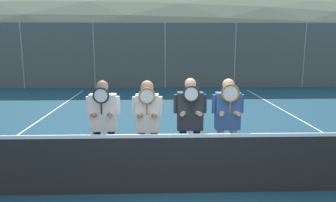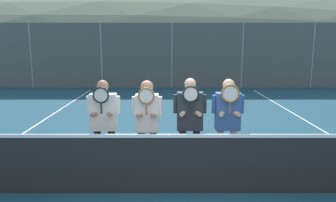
{
  "view_description": "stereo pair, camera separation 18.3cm",
  "coord_description": "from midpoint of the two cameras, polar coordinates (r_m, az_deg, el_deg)",
  "views": [
    {
      "loc": [
        -0.38,
        -4.95,
        2.45
      ],
      "look_at": [
        -0.19,
        0.97,
        1.34
      ],
      "focal_mm": 35.0,
      "sensor_mm": 36.0,
      "label": 1
    },
    {
      "loc": [
        -0.2,
        -4.95,
        2.45
      ],
      "look_at": [
        -0.19,
        0.97,
        1.34
      ],
      "focal_mm": 35.0,
      "sensor_mm": 36.0,
      "label": 2
    }
  ],
  "objects": [
    {
      "name": "tennis_net",
      "position": [
        5.32,
        3.13,
        -10.76
      ],
      "size": [
        10.89,
        0.09,
        1.09
      ],
      "color": "gray",
      "rests_on": "ground_plane"
    },
    {
      "name": "hill_distant",
      "position": [
        57.87,
        0.26,
        8.15
      ],
      "size": [
        115.88,
        64.38,
        22.53
      ],
      "color": "slate",
      "rests_on": "ground_plane"
    },
    {
      "name": "player_center_right",
      "position": [
        5.87,
        4.68,
        -3.15
      ],
      "size": [
        0.59,
        0.34,
        1.79
      ],
      "color": "#232838",
      "rests_on": "ground_plane"
    },
    {
      "name": "player_rightmost",
      "position": [
        6.0,
        11.18,
        -3.0
      ],
      "size": [
        0.58,
        0.34,
        1.77
      ],
      "color": "white",
      "rests_on": "ground_plane"
    },
    {
      "name": "car_far_left",
      "position": [
        21.22,
        -18.4,
        5.87
      ],
      "size": [
        4.26,
        2.09,
        1.77
      ],
      "color": "slate",
      "rests_on": "ground_plane"
    },
    {
      "name": "fence_back",
      "position": [
        16.92,
        0.96,
        7.89
      ],
      "size": [
        21.76,
        0.06,
        3.31
      ],
      "color": "gray",
      "rests_on": "ground_plane"
    },
    {
      "name": "car_center",
      "position": [
        20.08,
        9.13,
        5.99
      ],
      "size": [
        4.78,
        1.97,
        1.73
      ],
      "color": "navy",
      "rests_on": "ground_plane"
    },
    {
      "name": "court_line_left_sideline",
      "position": [
        9.13,
        -24.51,
        -5.93
      ],
      "size": [
        0.05,
        16.0,
        0.01
      ],
      "primitive_type": "cube",
      "color": "white",
      "rests_on": "ground_plane"
    },
    {
      "name": "clubhouse_building",
      "position": [
        24.49,
        1.3,
        8.9
      ],
      "size": [
        16.5,
        5.5,
        3.42
      ],
      "color": "#9EA3A8",
      "rests_on": "ground_plane"
    },
    {
      "name": "ground_plane",
      "position": [
        5.53,
        3.07,
        -15.71
      ],
      "size": [
        120.0,
        120.0,
        0.0
      ],
      "primitive_type": "plane",
      "color": "navy"
    },
    {
      "name": "court_line_right_sideline",
      "position": [
        9.38,
        27.68,
        -5.76
      ],
      "size": [
        0.05,
        16.0,
        0.01
      ],
      "primitive_type": "cube",
      "color": "white",
      "rests_on": "ground_plane"
    },
    {
      "name": "player_leftmost",
      "position": [
        6.01,
        -10.3,
        -3.14
      ],
      "size": [
        0.6,
        0.34,
        1.75
      ],
      "color": "black",
      "rests_on": "ground_plane"
    },
    {
      "name": "car_left_of_center",
      "position": [
        20.31,
        -5.34,
        6.29
      ],
      "size": [
        4.13,
        2.08,
        1.86
      ],
      "color": "maroon",
      "rests_on": "ground_plane"
    },
    {
      "name": "player_center_left",
      "position": [
        5.83,
        -2.77,
        -3.36
      ],
      "size": [
        0.54,
        0.34,
        1.76
      ],
      "color": "#232838",
      "rests_on": "ground_plane"
    }
  ]
}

